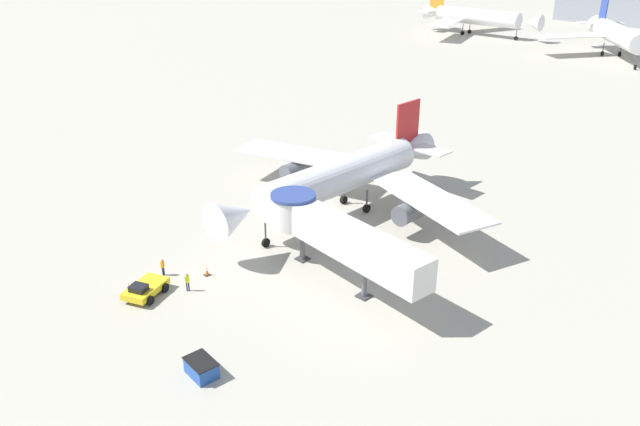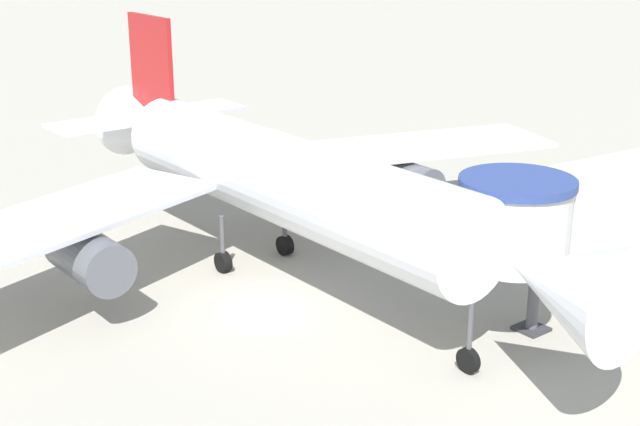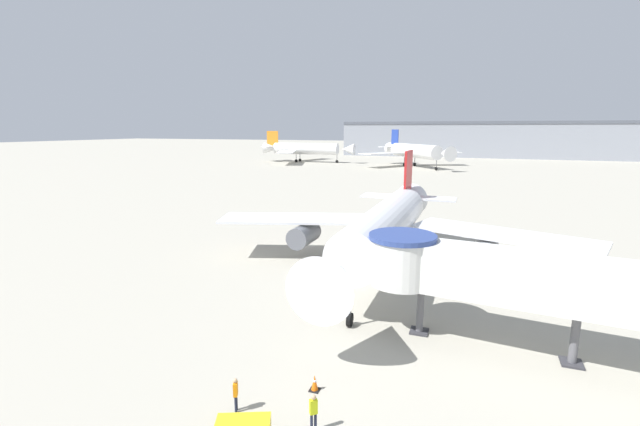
{
  "view_description": "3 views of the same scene",
  "coord_description": "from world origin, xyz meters",
  "px_view_note": "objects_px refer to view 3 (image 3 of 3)",
  "views": [
    {
      "loc": [
        43.26,
        -42.39,
        27.87
      ],
      "look_at": [
        7.19,
        -5.83,
        4.19
      ],
      "focal_mm": 35.0,
      "sensor_mm": 36.0,
      "label": 1
    },
    {
      "loc": [
        -18.09,
        -26.51,
        14.77
      ],
      "look_at": [
        1.22,
        -2.08,
        4.3
      ],
      "focal_mm": 50.0,
      "sensor_mm": 36.0,
      "label": 2
    },
    {
      "loc": [
        9.68,
        -32.93,
        12.43
      ],
      "look_at": [
        -2.16,
        -1.32,
        5.74
      ],
      "focal_mm": 24.0,
      "sensor_mm": 36.0,
      "label": 3
    }
  ],
  "objects_px": {
    "background_jet_orange_tail": "(304,149)",
    "ground_crew_marshaller": "(313,410)",
    "traffic_cone_near_nose": "(315,383)",
    "main_airplane": "(387,225)",
    "ground_crew_wing_walker": "(236,392)",
    "jet_bridge": "(500,275)",
    "background_jet_blue_tail": "(414,151)"
  },
  "relations": [
    {
      "from": "main_airplane",
      "to": "ground_crew_wing_walker",
      "type": "xyz_separation_m",
      "value": [
        -2.35,
        -20.76,
        -3.35
      ]
    },
    {
      "from": "main_airplane",
      "to": "jet_bridge",
      "type": "height_order",
      "value": "main_airplane"
    },
    {
      "from": "ground_crew_marshaller",
      "to": "ground_crew_wing_walker",
      "type": "xyz_separation_m",
      "value": [
        -3.7,
        -0.02,
        -0.04
      ]
    },
    {
      "from": "main_airplane",
      "to": "background_jet_orange_tail",
      "type": "xyz_separation_m",
      "value": [
        -55.15,
        113.67,
        0.73
      ]
    },
    {
      "from": "jet_bridge",
      "to": "ground_crew_wing_walker",
      "type": "relative_size",
      "value": 11.05
    },
    {
      "from": "ground_crew_marshaller",
      "to": "main_airplane",
      "type": "bearing_deg",
      "value": -125.93
    },
    {
      "from": "jet_bridge",
      "to": "ground_crew_marshaller",
      "type": "xyz_separation_m",
      "value": [
        -7.23,
        -10.09,
        -3.46
      ]
    },
    {
      "from": "background_jet_blue_tail",
      "to": "jet_bridge",
      "type": "bearing_deg",
      "value": -118.68
    },
    {
      "from": "traffic_cone_near_nose",
      "to": "background_jet_blue_tail",
      "type": "relative_size",
      "value": 0.03
    },
    {
      "from": "jet_bridge",
      "to": "ground_crew_marshaller",
      "type": "bearing_deg",
      "value": -119.78
    },
    {
      "from": "main_airplane",
      "to": "background_jet_orange_tail",
      "type": "distance_m",
      "value": 126.34
    },
    {
      "from": "ground_crew_wing_walker",
      "to": "background_jet_orange_tail",
      "type": "bearing_deg",
      "value": 179.0
    },
    {
      "from": "jet_bridge",
      "to": "traffic_cone_near_nose",
      "type": "xyz_separation_m",
      "value": [
        -8.21,
        -7.43,
        -4.05
      ]
    },
    {
      "from": "background_jet_orange_tail",
      "to": "jet_bridge",
      "type": "bearing_deg",
      "value": -154.21
    },
    {
      "from": "background_jet_orange_tail",
      "to": "background_jet_blue_tail",
      "type": "relative_size",
      "value": 1.21
    },
    {
      "from": "traffic_cone_near_nose",
      "to": "background_jet_blue_tail",
      "type": "distance_m",
      "value": 126.41
    },
    {
      "from": "jet_bridge",
      "to": "ground_crew_wing_walker",
      "type": "bearing_deg",
      "value": -131.4
    },
    {
      "from": "background_jet_orange_tail",
      "to": "main_airplane",
      "type": "bearing_deg",
      "value": -155.47
    },
    {
      "from": "traffic_cone_near_nose",
      "to": "background_jet_blue_tail",
      "type": "bearing_deg",
      "value": 96.32
    },
    {
      "from": "background_jet_orange_tail",
      "to": "ground_crew_marshaller",
      "type": "bearing_deg",
      "value": -158.56
    },
    {
      "from": "background_jet_blue_tail",
      "to": "main_airplane",
      "type": "bearing_deg",
      "value": -122.11
    },
    {
      "from": "jet_bridge",
      "to": "ground_crew_wing_walker",
      "type": "distance_m",
      "value": 15.3
    },
    {
      "from": "main_airplane",
      "to": "ground_crew_marshaller",
      "type": "bearing_deg",
      "value": -86.3
    },
    {
      "from": "main_airplane",
      "to": "jet_bridge",
      "type": "xyz_separation_m",
      "value": [
        8.58,
        -10.65,
        0.16
      ]
    },
    {
      "from": "traffic_cone_near_nose",
      "to": "ground_crew_marshaller",
      "type": "relative_size",
      "value": 0.48
    },
    {
      "from": "ground_crew_marshaller",
      "to": "background_jet_blue_tail",
      "type": "xyz_separation_m",
      "value": [
        -14.88,
        128.21,
        4.28
      ]
    },
    {
      "from": "traffic_cone_near_nose",
      "to": "ground_crew_wing_walker",
      "type": "height_order",
      "value": "ground_crew_wing_walker"
    },
    {
      "from": "traffic_cone_near_nose",
      "to": "ground_crew_marshaller",
      "type": "height_order",
      "value": "ground_crew_marshaller"
    },
    {
      "from": "background_jet_orange_tail",
      "to": "background_jet_blue_tail",
      "type": "bearing_deg",
      "value": -99.82
    },
    {
      "from": "ground_crew_wing_walker",
      "to": "traffic_cone_near_nose",
      "type": "bearing_deg",
      "value": 112.23
    },
    {
      "from": "ground_crew_marshaller",
      "to": "jet_bridge",
      "type": "bearing_deg",
      "value": -165.26
    },
    {
      "from": "ground_crew_wing_walker",
      "to": "background_jet_blue_tail",
      "type": "xyz_separation_m",
      "value": [
        -11.18,
        128.23,
        4.32
      ]
    }
  ]
}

